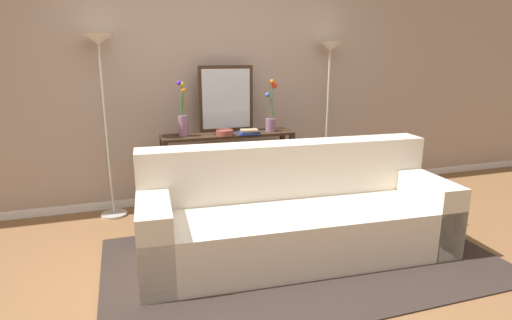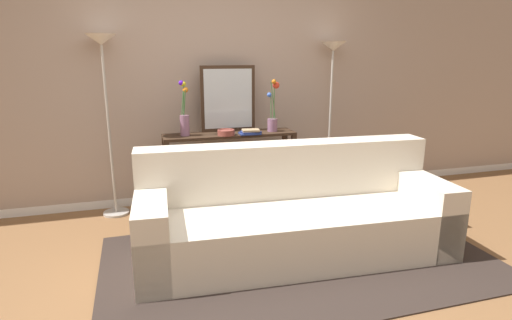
# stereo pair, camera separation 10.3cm
# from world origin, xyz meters

# --- Properties ---
(ground_plane) EXTENTS (16.00, 16.00, 0.02)m
(ground_plane) POSITION_xyz_m (0.00, 0.00, -0.01)
(ground_plane) COLOR brown
(back_wall) EXTENTS (12.00, 0.15, 2.92)m
(back_wall) POSITION_xyz_m (0.00, 1.94, 1.46)
(back_wall) COLOR white
(back_wall) RESTS_ON ground
(area_rug) EXTENTS (3.06, 1.73, 0.01)m
(area_rug) POSITION_xyz_m (0.39, 0.21, 0.01)
(area_rug) COLOR #332823
(area_rug) RESTS_ON ground
(couch) EXTENTS (2.53, 1.02, 0.88)m
(couch) POSITION_xyz_m (0.39, 0.37, 0.31)
(couch) COLOR beige
(couch) RESTS_ON ground
(console_table) EXTENTS (1.38, 0.33, 0.80)m
(console_table) POSITION_xyz_m (0.15, 1.58, 0.55)
(console_table) COLOR #382619
(console_table) RESTS_ON ground
(floor_lamp_left) EXTENTS (0.28, 0.28, 1.78)m
(floor_lamp_left) POSITION_xyz_m (-1.05, 1.68, 1.40)
(floor_lamp_left) COLOR #B7B2A8
(floor_lamp_left) RESTS_ON ground
(floor_lamp_right) EXTENTS (0.28, 0.28, 1.74)m
(floor_lamp_right) POSITION_xyz_m (1.35, 1.68, 1.37)
(floor_lamp_right) COLOR #B7B2A8
(floor_lamp_right) RESTS_ON ground
(wall_mirror) EXTENTS (0.58, 0.02, 0.69)m
(wall_mirror) POSITION_xyz_m (0.16, 1.71, 1.15)
(wall_mirror) COLOR #382619
(wall_mirror) RESTS_ON console_table
(vase_tall_flowers) EXTENTS (0.10, 0.11, 0.55)m
(vase_tall_flowers) POSITION_xyz_m (-0.31, 1.59, 0.98)
(vase_tall_flowers) COLOR gray
(vase_tall_flowers) RESTS_ON console_table
(vase_short_flowers) EXTENTS (0.13, 0.11, 0.55)m
(vase_short_flowers) POSITION_xyz_m (0.61, 1.56, 0.99)
(vase_short_flowers) COLOR gray
(vase_short_flowers) RESTS_ON console_table
(fruit_bowl) EXTENTS (0.17, 0.17, 0.06)m
(fruit_bowl) POSITION_xyz_m (0.09, 1.49, 0.83)
(fruit_bowl) COLOR brown
(fruit_bowl) RESTS_ON console_table
(book_stack) EXTENTS (0.23, 0.16, 0.05)m
(book_stack) POSITION_xyz_m (0.34, 1.47, 0.82)
(book_stack) COLOR navy
(book_stack) RESTS_ON console_table
(book_row_under_console) EXTENTS (0.46, 0.17, 0.13)m
(book_row_under_console) POSITION_xyz_m (-0.19, 1.58, 0.06)
(book_row_under_console) COLOR tan
(book_row_under_console) RESTS_ON ground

